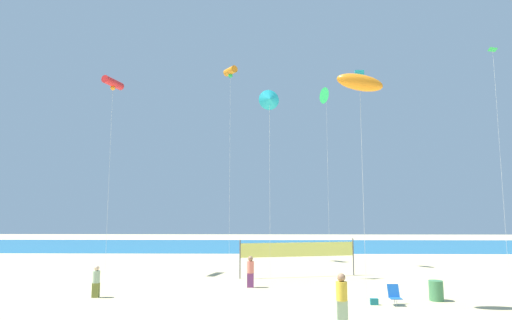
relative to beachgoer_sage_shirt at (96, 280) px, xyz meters
The scene contains 15 objects.
ground_plane 9.56m from the beachgoer_sage_shirt, 26.12° to the right, with size 120.00×120.00×0.00m, color #D1BC89.
ocean_band 32.40m from the beachgoer_sage_shirt, 74.68° to the left, with size 120.00×20.00×0.01m, color #1E6B99.
beachgoer_sage_shirt is the anchor object (origin of this frame).
beachgoer_mustard_shirt 12.13m from the beachgoer_sage_shirt, 22.40° to the right, with size 0.42×0.42×1.85m.
beachgoer_coral_shirt 8.04m from the beachgoer_sage_shirt, 20.84° to the left, with size 0.39×0.39×1.71m.
folding_beach_chair 14.25m from the beachgoer_sage_shirt, ahead, with size 0.52×0.65×0.89m.
trash_barrel 16.44m from the beachgoer_sage_shirt, ahead, with size 0.66×0.66×0.93m, color #3F7F4C.
volleyball_net 12.47m from the beachgoer_sage_shirt, 32.53° to the left, with size 7.53×1.71×2.40m.
beach_handbag 13.34m from the beachgoer_sage_shirt, ahead, with size 0.36×0.18×0.29m, color #19727A.
kite_red_tube 14.67m from the beachgoer_sage_shirt, 107.51° to the left, with size 1.03×1.97×13.50m.
kite_cyan_delta 14.93m from the beachgoer_sage_shirt, 34.01° to the left, with size 1.40×0.59×12.19m.
kite_green_delta 21.78m from the beachgoer_sage_shirt, 41.63° to the left, with size 0.94×1.35×14.05m.
kite_orange_inflatable 15.94m from the beachgoer_sage_shirt, ahead, with size 2.30×0.86×10.77m.
kite_orange_tube 22.27m from the beachgoer_sage_shirt, 70.28° to the left, with size 1.33×1.50×16.87m.
kite_green_diamond 26.21m from the beachgoer_sage_shirt, 10.47° to the left, with size 0.65×0.65×14.31m.
Camera 1 is at (-0.30, -16.94, 4.22)m, focal length 29.54 mm.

